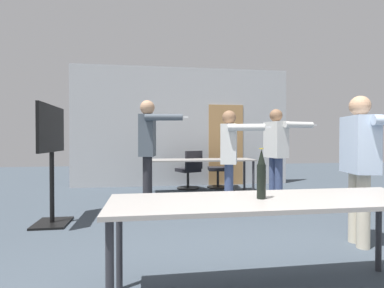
# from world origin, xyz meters

# --- Properties ---
(back_wall) EXTENTS (5.47, 0.12, 2.98)m
(back_wall) POSITION_xyz_m (0.03, 6.01, 1.48)
(back_wall) COLOR #B2B5B7
(back_wall) RESTS_ON ground_plane
(conference_table_near) EXTENTS (2.36, 0.71, 0.73)m
(conference_table_near) POSITION_xyz_m (0.01, 0.57, 0.67)
(conference_table_near) COLOR gray
(conference_table_near) RESTS_ON ground_plane
(conference_table_far) EXTENTS (2.34, 0.71, 0.73)m
(conference_table_far) POSITION_xyz_m (0.22, 4.88, 0.67)
(conference_table_far) COLOR gray
(conference_table_far) RESTS_ON ground_plane
(tv_screen) EXTENTS (0.44, 1.06, 1.63)m
(tv_screen) POSITION_xyz_m (-2.19, 2.82, 1.01)
(tv_screen) COLOR black
(tv_screen) RESTS_ON ground_plane
(person_far_watching) EXTENTS (0.80, 0.71, 1.82)m
(person_far_watching) POSITION_xyz_m (-0.88, 3.58, 1.11)
(person_far_watching) COLOR #28282D
(person_far_watching) RESTS_ON ground_plane
(person_center_tall) EXTENTS (0.69, 0.77, 1.62)m
(person_center_tall) POSITION_xyz_m (0.39, 3.06, 0.98)
(person_center_tall) COLOR #3D4C75
(person_center_tall) RESTS_ON ground_plane
(person_near_casual) EXTENTS (0.73, 0.75, 1.64)m
(person_near_casual) POSITION_xyz_m (1.43, 1.47, 0.99)
(person_near_casual) COLOR beige
(person_near_casual) RESTS_ON ground_plane
(person_left_plaid) EXTENTS (0.86, 0.65, 1.72)m
(person_left_plaid) POSITION_xyz_m (1.44, 3.67, 1.03)
(person_left_plaid) COLOR #3D4C75
(person_left_plaid) RESTS_ON ground_plane
(office_chair_side_rolled) EXTENTS (0.57, 0.52, 0.92)m
(office_chair_side_rolled) POSITION_xyz_m (0.86, 5.50, 0.43)
(office_chair_side_rolled) COLOR black
(office_chair_side_rolled) RESTS_ON ground_plane
(office_chair_near_pushed) EXTENTS (0.62, 0.66, 0.90)m
(office_chair_near_pushed) POSITION_xyz_m (0.08, 5.42, 0.41)
(office_chair_near_pushed) COLOR black
(office_chair_near_pushed) RESTS_ON ground_plane
(beer_bottle) EXTENTS (0.07, 0.07, 0.37)m
(beer_bottle) POSITION_xyz_m (-0.07, 0.57, 0.91)
(beer_bottle) COLOR black
(beer_bottle) RESTS_ON conference_table_near
(drink_cup) EXTENTS (0.08, 0.08, 0.10)m
(drink_cup) POSITION_xyz_m (0.75, 4.82, 0.78)
(drink_cup) COLOR silver
(drink_cup) RESTS_ON conference_table_far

